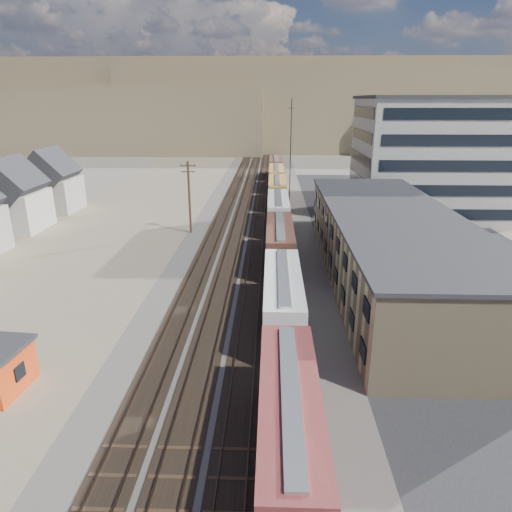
{
  "coord_description": "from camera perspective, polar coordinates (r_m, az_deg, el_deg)",
  "views": [
    {
      "loc": [
        2.77,
        -19.64,
        17.88
      ],
      "look_at": [
        1.32,
        23.55,
        3.0
      ],
      "focal_mm": 32.0,
      "sensor_mm": 36.0,
      "label": 1
    }
  ],
  "objects": [
    {
      "name": "ballast_bed",
      "position": [
        71.94,
        -0.34,
        4.63
      ],
      "size": [
        18.0,
        200.0,
        0.06
      ],
      "primitive_type": "cube",
      "color": "#4C4742",
      "rests_on": "ground"
    },
    {
      "name": "rail_tracks",
      "position": [
        71.95,
        -0.78,
        4.7
      ],
      "size": [
        11.4,
        200.0,
        0.24
      ],
      "color": "black",
      "rests_on": "ground"
    },
    {
      "name": "freight_train",
      "position": [
        58.67,
        2.87,
        4.08
      ],
      "size": [
        3.0,
        119.74,
        4.46
      ],
      "color": "black",
      "rests_on": "ground"
    },
    {
      "name": "office_tower",
      "position": [
        79.2,
        20.9,
        11.54
      ],
      "size": [
        22.6,
        18.6,
        18.45
      ],
      "color": "#9E998E",
      "rests_on": "ground"
    },
    {
      "name": "radio_mast",
      "position": [
        80.18,
        4.33,
        12.68
      ],
      "size": [
        1.2,
        0.16,
        18.0
      ],
      "color": "black",
      "rests_on": "ground"
    },
    {
      "name": "warehouse",
      "position": [
        48.42,
        16.45,
        1.11
      ],
      "size": [
        12.4,
        40.4,
        7.25
      ],
      "color": "tan",
      "rests_on": "ground"
    },
    {
      "name": "hills_north",
      "position": [
        187.62,
        1.19,
        17.84
      ],
      "size": [
        265.0,
        80.0,
        32.0
      ],
      "color": "brown",
      "rests_on": "ground"
    },
    {
      "name": "asphalt_lot",
      "position": [
        60.61,
        20.33,
        0.64
      ],
      "size": [
        26.0,
        120.0,
        0.04
      ],
      "primitive_type": "cube",
      "color": "#232326",
      "rests_on": "ground"
    },
    {
      "name": "parked_car_blue",
      "position": [
        64.35,
        23.09,
        2.09
      ],
      "size": [
        5.15,
        6.63,
        1.67
      ],
      "primitive_type": "imported",
      "rotation": [
        0.0,
        0.0,
        0.46
      ],
      "color": "navy",
      "rests_on": "ground"
    },
    {
      "name": "ground",
      "position": [
        26.7,
        -4.93,
        -23.12
      ],
      "size": [
        300.0,
        300.0,
        0.0
      ],
      "primitive_type": "plane",
      "color": "#6B6356",
      "rests_on": "ground"
    },
    {
      "name": "parked_car_far",
      "position": [
        82.09,
        20.38,
        5.71
      ],
      "size": [
        2.59,
        4.26,
        1.36
      ],
      "primitive_type": "imported",
      "rotation": [
        0.0,
        0.0,
        0.27
      ],
      "color": "silver",
      "rests_on": "ground"
    },
    {
      "name": "utility_pole_north",
      "position": [
        63.91,
        -8.34,
        7.45
      ],
      "size": [
        2.2,
        0.32,
        10.0
      ],
      "color": "#382619",
      "rests_on": "ground"
    },
    {
      "name": "dirt_yard",
      "position": [
        66.29,
        -18.26,
        2.39
      ],
      "size": [
        24.0,
        180.0,
        0.03
      ],
      "primitive_type": "cube",
      "color": "#806A58",
      "rests_on": "ground"
    }
  ]
}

